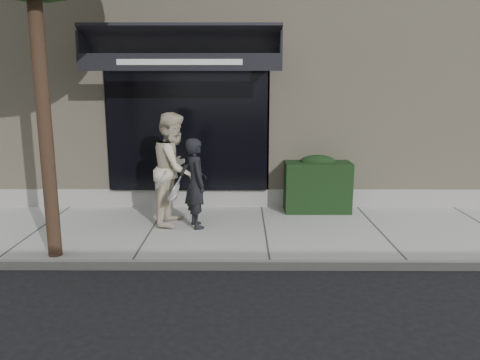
{
  "coord_description": "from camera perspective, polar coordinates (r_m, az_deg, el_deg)",
  "views": [
    {
      "loc": [
        -0.4,
        -7.92,
        2.63
      ],
      "look_at": [
        -0.44,
        0.6,
        0.88
      ],
      "focal_mm": 35.0,
      "sensor_mm": 36.0,
      "label": 1
    }
  ],
  "objects": [
    {
      "name": "sidewalk",
      "position": [
        8.34,
        3.05,
        -6.37
      ],
      "size": [
        20.0,
        3.0,
        0.12
      ],
      "primitive_type": "cube",
      "color": "#9A9A95",
      "rests_on": "ground"
    },
    {
      "name": "ground",
      "position": [
        8.36,
        3.04,
        -6.77
      ],
      "size": [
        80.0,
        80.0,
        0.0
      ],
      "primitive_type": "plane",
      "color": "black",
      "rests_on": "ground"
    },
    {
      "name": "pedestrian_front",
      "position": [
        8.27,
        -5.43,
        -0.4
      ],
      "size": [
        0.74,
        0.87,
        1.6
      ],
      "color": "black",
      "rests_on": "sidewalk"
    },
    {
      "name": "building_facade",
      "position": [
        12.88,
        2.07,
        12.08
      ],
      "size": [
        14.3,
        8.04,
        5.64
      ],
      "color": "tan",
      "rests_on": "ground"
    },
    {
      "name": "curb",
      "position": [
        6.88,
        3.67,
        -10.28
      ],
      "size": [
        20.0,
        0.1,
        0.14
      ],
      "primitive_type": "cube",
      "color": "gray",
      "rests_on": "ground"
    },
    {
      "name": "pedestrian_back",
      "position": [
        8.51,
        -8.03,
        1.36
      ],
      "size": [
        0.91,
        1.09,
        2.03
      ],
      "color": "beige",
      "rests_on": "sidewalk"
    },
    {
      "name": "hedge",
      "position": [
        9.5,
        9.37,
        -0.53
      ],
      "size": [
        1.3,
        0.7,
        1.14
      ],
      "color": "black",
      "rests_on": "sidewalk"
    }
  ]
}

